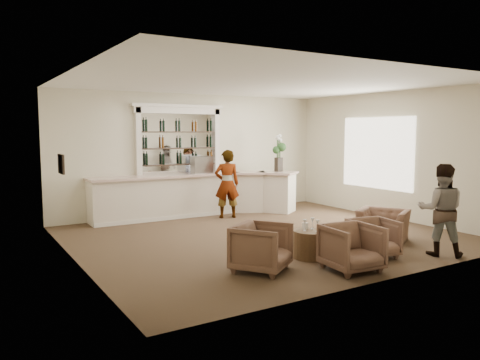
% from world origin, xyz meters
% --- Properties ---
extents(ground, '(8.00, 8.00, 0.00)m').
position_xyz_m(ground, '(0.00, 0.00, 0.00)').
color(ground, '#513828').
rests_on(ground, ground).
extents(room_shell, '(8.04, 7.02, 3.32)m').
position_xyz_m(room_shell, '(0.16, 0.71, 2.34)').
color(room_shell, beige).
rests_on(room_shell, ground).
extents(bar_counter, '(5.72, 1.80, 1.14)m').
position_xyz_m(bar_counter, '(-0.16, 3.00, 0.57)').
color(bar_counter, white).
rests_on(bar_counter, ground).
extents(back_bar_alcove, '(2.64, 0.25, 3.00)m').
position_xyz_m(back_bar_alcove, '(-0.50, 3.41, 2.03)').
color(back_bar_alcove, white).
rests_on(back_bar_alcove, ground).
extents(cocktail_table, '(0.64, 0.64, 0.50)m').
position_xyz_m(cocktail_table, '(-0.31, -1.90, 0.25)').
color(cocktail_table, '#503822').
rests_on(cocktail_table, ground).
extents(sommelier, '(0.76, 0.62, 1.80)m').
position_xyz_m(sommelier, '(0.36, 2.31, 0.90)').
color(sommelier, gray).
rests_on(sommelier, ground).
extents(guest, '(1.03, 1.04, 1.69)m').
position_xyz_m(guest, '(1.85, -3.00, 0.85)').
color(guest, gray).
rests_on(guest, ground).
extents(armchair_left, '(1.19, 1.19, 0.79)m').
position_xyz_m(armchair_left, '(-1.52, -2.11, 0.39)').
color(armchair_left, brown).
rests_on(armchair_left, ground).
extents(armchair_center, '(0.90, 0.93, 0.77)m').
position_xyz_m(armchair_center, '(-0.25, -2.87, 0.39)').
color(armchair_center, brown).
rests_on(armchair_center, ground).
extents(armchair_right, '(0.88, 0.90, 0.70)m').
position_xyz_m(armchair_right, '(0.70, -2.45, 0.35)').
color(armchair_right, brown).
rests_on(armchair_right, ground).
extents(armchair_far, '(1.24, 1.29, 0.64)m').
position_xyz_m(armchair_far, '(1.92, -1.59, 0.32)').
color(armchair_far, brown).
rests_on(armchair_far, ground).
extents(espresso_machine, '(0.58, 0.51, 0.46)m').
position_xyz_m(espresso_machine, '(0.00, 3.08, 1.37)').
color(espresso_machine, '#ADACB1').
rests_on(espresso_machine, bar_counter).
extents(flower_vase, '(0.28, 0.28, 1.04)m').
position_xyz_m(flower_vase, '(2.14, 2.45, 1.73)').
color(flower_vase, black).
rests_on(flower_vase, bar_counter).
extents(wine_glass_bar_left, '(0.07, 0.07, 0.21)m').
position_xyz_m(wine_glass_bar_left, '(0.08, 3.02, 1.25)').
color(wine_glass_bar_left, white).
rests_on(wine_glass_bar_left, bar_counter).
extents(wine_glass_bar_right, '(0.07, 0.07, 0.21)m').
position_xyz_m(wine_glass_bar_right, '(0.80, 2.97, 1.25)').
color(wine_glass_bar_right, white).
rests_on(wine_glass_bar_right, bar_counter).
extents(wine_glass_tbl_a, '(0.07, 0.07, 0.21)m').
position_xyz_m(wine_glass_tbl_a, '(-0.43, -1.87, 0.60)').
color(wine_glass_tbl_a, white).
rests_on(wine_glass_tbl_a, cocktail_table).
extents(wine_glass_tbl_b, '(0.07, 0.07, 0.21)m').
position_xyz_m(wine_glass_tbl_b, '(-0.21, -1.82, 0.60)').
color(wine_glass_tbl_b, white).
rests_on(wine_glass_tbl_b, cocktail_table).
extents(wine_glass_tbl_c, '(0.07, 0.07, 0.21)m').
position_xyz_m(wine_glass_tbl_c, '(-0.27, -2.03, 0.60)').
color(wine_glass_tbl_c, white).
rests_on(wine_glass_tbl_c, cocktail_table).
extents(napkin_holder, '(0.08, 0.08, 0.12)m').
position_xyz_m(napkin_holder, '(-0.33, -1.76, 0.56)').
color(napkin_holder, white).
rests_on(napkin_holder, cocktail_table).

